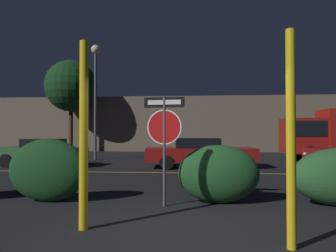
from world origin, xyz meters
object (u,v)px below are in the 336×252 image
at_px(hedge_bush_1, 48,170).
at_px(passing_car_2, 200,152).
at_px(street_lamp, 96,80).
at_px(tree_0, 71,86).
at_px(stop_sign, 164,128).
at_px(yellow_pole_left, 84,135).
at_px(delivery_truck, 334,133).
at_px(passing_car_1, 42,152).
at_px(yellow_pole_right, 291,139).
at_px(hedge_bush_2, 218,174).

xyz_separation_m(hedge_bush_1, passing_car_2, (3.48, 7.59, -0.03)).
bearing_deg(street_lamp, tree_0, 121.99).
xyz_separation_m(stop_sign, passing_car_2, (0.81, 7.81, -0.98)).
height_order(yellow_pole_left, delivery_truck, yellow_pole_left).
height_order(hedge_bush_1, passing_car_1, hedge_bush_1).
height_order(yellow_pole_right, passing_car_2, yellow_pole_right).
bearing_deg(stop_sign, passing_car_2, 90.71).
distance_m(hedge_bush_1, passing_car_2, 8.35).
bearing_deg(hedge_bush_1, street_lamp, 102.36).
relative_size(yellow_pole_left, delivery_truck, 0.54).
bearing_deg(passing_car_1, hedge_bush_1, -148.13).
bearing_deg(passing_car_2, yellow_pole_right, 1.43).
relative_size(hedge_bush_1, hedge_bush_2, 1.01).
bearing_deg(street_lamp, stop_sign, -65.82).
bearing_deg(hedge_bush_2, yellow_pole_left, -136.63).
xyz_separation_m(stop_sign, yellow_pole_left, (-1.14, -1.76, -0.13)).
bearing_deg(street_lamp, hedge_bush_1, -77.64).
bearing_deg(hedge_bush_2, street_lamp, 119.80).
height_order(hedge_bush_2, tree_0, tree_0).
height_order(yellow_pole_left, yellow_pole_right, yellow_pole_left).
bearing_deg(stop_sign, yellow_pole_right, -43.93).
bearing_deg(street_lamp, passing_car_2, -31.22).
distance_m(stop_sign, yellow_pole_left, 2.10).
relative_size(stop_sign, street_lamp, 0.35).
bearing_deg(stop_sign, passing_car_1, 136.74).
xyz_separation_m(passing_car_2, street_lamp, (-5.93, 3.60, 3.91)).
distance_m(hedge_bush_1, street_lamp, 12.09).
distance_m(stop_sign, yellow_pole_right, 3.09).
bearing_deg(hedge_bush_1, stop_sign, -4.71).
xyz_separation_m(stop_sign, delivery_truck, (8.36, 12.16, -0.12)).
bearing_deg(delivery_truck, passing_car_2, 118.78).
distance_m(hedge_bush_2, delivery_truck, 13.79).
distance_m(passing_car_1, tree_0, 11.30).
relative_size(yellow_pole_left, yellow_pole_right, 1.03).
bearing_deg(tree_0, yellow_pole_right, -61.25).
height_order(stop_sign, yellow_pole_right, yellow_pole_right).
distance_m(delivery_truck, street_lamp, 13.84).
distance_m(passing_car_2, street_lamp, 7.97).
bearing_deg(hedge_bush_1, yellow_pole_left, -52.33).
bearing_deg(passing_car_1, passing_car_2, -84.48).
height_order(hedge_bush_1, passing_car_2, hedge_bush_1).
bearing_deg(yellow_pole_left, hedge_bush_1, 127.67).
distance_m(yellow_pole_left, hedge_bush_1, 2.63).
bearing_deg(passing_car_1, yellow_pole_right, -135.25).
bearing_deg(delivery_truck, hedge_bush_1, 136.11).
height_order(stop_sign, hedge_bush_2, stop_sign).
relative_size(passing_car_2, tree_0, 0.70).
relative_size(hedge_bush_1, passing_car_2, 0.36).
bearing_deg(yellow_pole_left, passing_car_2, 78.47).
height_order(passing_car_1, tree_0, tree_0).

